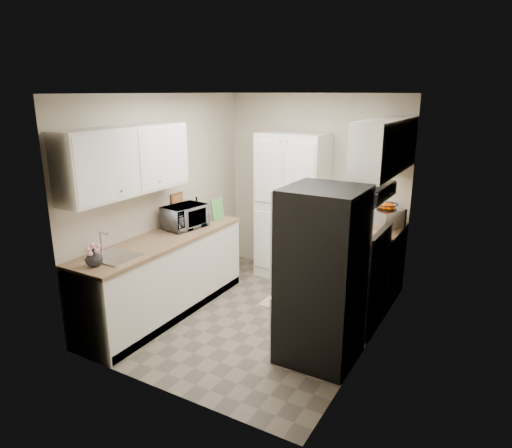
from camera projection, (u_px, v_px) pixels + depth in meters
name	position (u px, v px, depth m)	size (l,w,h in m)	color
ground	(257.00, 316.00, 5.32)	(3.20, 3.20, 0.00)	#665B4C
room_shell	(255.00, 178.00, 4.86)	(2.64, 3.24, 2.52)	#C0B39B
pantry_cabinet	(292.00, 207.00, 6.23)	(0.90, 0.55, 2.00)	silver
base_cabinet_left	(165.00, 277.00, 5.31)	(0.60, 2.30, 0.88)	silver
countertop_left	(163.00, 240.00, 5.18)	(0.63, 2.33, 0.04)	#846647
base_cabinet_right	(373.00, 264.00, 5.71)	(0.60, 0.80, 0.88)	silver
countertop_right	(375.00, 229.00, 5.58)	(0.63, 0.83, 0.04)	#846647
electric_range	(351.00, 283.00, 5.04)	(0.71, 0.78, 1.13)	#B7B7BC
refrigerator	(322.00, 276.00, 4.29)	(0.70, 0.72, 1.70)	#B7B7BC
microwave	(185.00, 217.00, 5.52)	(0.50, 0.34, 0.28)	#B6B7BC
wine_bottle	(197.00, 209.00, 5.88)	(0.07, 0.07, 0.27)	black
flower_vase	(94.00, 257.00, 4.32)	(0.16, 0.16, 0.17)	silver
cutting_board	(217.00, 209.00, 5.90)	(0.02, 0.22, 0.27)	#489A42
toaster_oven	(385.00, 218.00, 5.54)	(0.32, 0.40, 0.23)	#A1A2A6
fruit_basket	(387.00, 205.00, 5.47)	(0.26, 0.26, 0.11)	#E64800
kitchen_mat	(287.00, 297.00, 5.79)	(0.46, 0.74, 0.01)	tan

